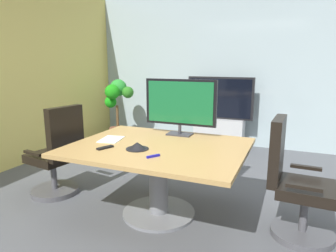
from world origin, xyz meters
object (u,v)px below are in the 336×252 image
at_px(tv_monitor, 180,104).
at_px(potted_plant, 117,105).
at_px(conference_table, 159,163).
at_px(wall_display_unit, 219,124).
at_px(office_chair_left, 58,159).
at_px(office_chair_right, 294,188).
at_px(conference_phone, 137,146).
at_px(remote_control, 105,148).

relative_size(tv_monitor, potted_plant, 0.68).
bearing_deg(conference_table, wall_display_unit, 90.41).
bearing_deg(office_chair_left, conference_table, 100.63).
relative_size(office_chair_left, office_chair_right, 1.00).
bearing_deg(potted_plant, office_chair_left, -74.60).
bearing_deg(conference_phone, conference_table, 57.52).
xyz_separation_m(conference_table, potted_plant, (-1.94, 2.32, 0.18)).
height_order(conference_table, wall_display_unit, wall_display_unit).
distance_m(conference_table, conference_phone, 0.32).
height_order(tv_monitor, wall_display_unit, tv_monitor).
relative_size(conference_table, potted_plant, 1.40).
height_order(office_chair_right, wall_display_unit, wall_display_unit).
distance_m(tv_monitor, potted_plant, 2.71).
height_order(conference_table, office_chair_right, office_chair_right).
xyz_separation_m(office_chair_right, remote_control, (-1.72, -0.44, 0.30)).
relative_size(office_chair_left, potted_plant, 0.88).
xyz_separation_m(wall_display_unit, potted_plant, (-1.93, -0.43, 0.31)).
height_order(office_chair_left, conference_phone, office_chair_left).
xyz_separation_m(potted_plant, remote_control, (1.51, -2.63, 0.01)).
xyz_separation_m(conference_phone, remote_control, (-0.30, -0.10, -0.02)).
height_order(conference_table, conference_phone, conference_phone).
bearing_deg(potted_plant, office_chair_right, -34.00).
relative_size(potted_plant, conference_phone, 5.64).
relative_size(office_chair_right, potted_plant, 0.88).
bearing_deg(wall_display_unit, potted_plant, -167.42).
distance_m(office_chair_left, conference_phone, 1.22).
height_order(conference_phone, remote_control, conference_phone).
bearing_deg(wall_display_unit, conference_phone, -92.15).
bearing_deg(conference_table, conference_phone, -122.48).
xyz_separation_m(office_chair_right, potted_plant, (-3.24, 2.18, 0.29)).
height_order(potted_plant, conference_phone, potted_plant).
bearing_deg(remote_control, conference_table, 57.31).
bearing_deg(conference_phone, tv_monitor, 76.55).
xyz_separation_m(office_chair_left, tv_monitor, (1.34, 0.55, 0.65)).
bearing_deg(conference_table, remote_control, -144.74).
height_order(tv_monitor, remote_control, tv_monitor).
relative_size(wall_display_unit, conference_phone, 5.95).
xyz_separation_m(conference_table, wall_display_unit, (-0.02, 2.75, -0.13)).
bearing_deg(remote_control, office_chair_left, -175.20).
xyz_separation_m(tv_monitor, potted_plant, (-1.99, 1.81, -0.36)).
xyz_separation_m(wall_display_unit, remote_control, (-0.41, -3.06, 0.32)).
height_order(conference_table, potted_plant, potted_plant).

